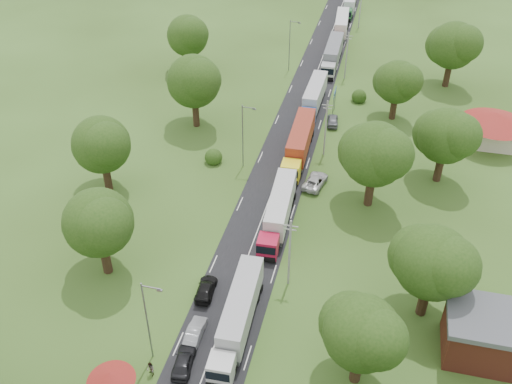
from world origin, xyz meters
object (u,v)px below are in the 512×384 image
(car_lane_front, at_px, (184,361))
(info_sign, at_px, (335,96))
(guard_booth, at_px, (112,381))
(truck_0, at_px, (239,315))
(car_lane_mid, at_px, (195,331))

(car_lane_front, bearing_deg, info_sign, -103.66)
(guard_booth, distance_m, truck_0, 13.69)
(car_lane_front, height_order, car_lane_mid, car_lane_front)
(guard_booth, xyz_separation_m, truck_0, (9.02, 10.30, -0.03))
(truck_0, bearing_deg, info_sign, 86.11)
(truck_0, height_order, car_lane_mid, truck_0)
(guard_booth, xyz_separation_m, info_sign, (12.40, 60.00, 0.84))
(truck_0, height_order, car_lane_front, truck_0)
(guard_booth, relative_size, car_lane_front, 0.99)
(info_sign, bearing_deg, truck_0, -93.89)
(guard_booth, relative_size, truck_0, 0.30)
(car_lane_mid, bearing_deg, car_lane_front, 90.51)
(guard_booth, bearing_deg, car_lane_front, 42.10)
(car_lane_front, relative_size, car_lane_mid, 1.07)
(info_sign, relative_size, car_lane_front, 0.93)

